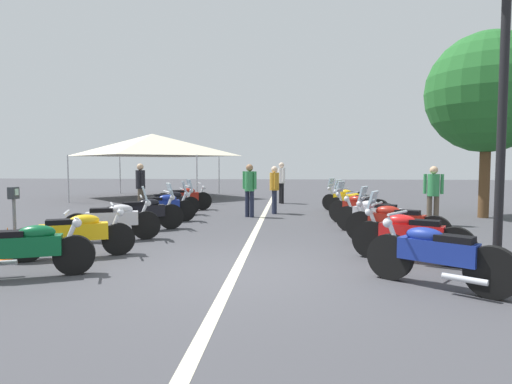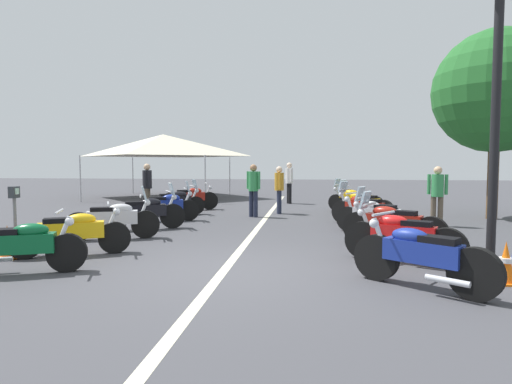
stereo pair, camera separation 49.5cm
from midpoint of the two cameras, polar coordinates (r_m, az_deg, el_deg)
The scene contains 27 objects.
ground_plane at distance 6.92m, azimuth -2.30°, elevation -10.57°, with size 80.00×80.00×0.00m, color #424247.
lane_centre_stripe at distance 11.54m, azimuth 1.56°, elevation -4.74°, with size 21.81×0.16×0.01m, color beige.
motorcycle_left_row_0 at distance 7.43m, azimuth -27.55°, elevation -6.49°, with size 0.96×1.90×0.99m.
motorcycle_left_row_1 at distance 8.53m, azimuth -21.98°, elevation -5.05°, with size 1.12×1.97×0.98m.
motorcycle_left_row_2 at distance 10.07m, azimuth -17.26°, elevation -3.50°, with size 0.98×2.00×1.21m.
motorcycle_left_row_3 at distance 11.34m, azimuth -13.48°, elevation -2.61°, with size 1.17×1.93×1.22m.
motorcycle_left_row_4 at distance 12.86m, azimuth -10.92°, elevation -1.85°, with size 0.93×1.93×1.21m.
motorcycle_left_row_5 at distance 14.32m, azimuth -9.89°, elevation -1.29°, with size 1.17×1.87×1.20m.
motorcycle_left_row_6 at distance 15.87m, azimuth -7.95°, elevation -0.76°, with size 1.00×2.00×1.01m.
motorcycle_right_row_0 at distance 6.34m, azimuth 23.41°, elevation -7.89°, with size 1.36×1.70×1.02m.
motorcycle_right_row_1 at distance 7.83m, azimuth 20.71°, elevation -5.56°, with size 1.08×1.92×1.23m.
motorcycle_right_row_2 at distance 9.35m, azimuth 19.25°, elevation -4.02°, with size 1.15×2.00×1.23m.
motorcycle_right_row_3 at distance 10.76m, azimuth 17.08°, elevation -3.09°, with size 1.35×1.86×1.00m.
motorcycle_right_row_4 at distance 12.28m, azimuth 15.35°, elevation -2.16°, with size 1.38×1.75×1.21m.
motorcycle_right_row_5 at distance 13.94m, azimuth 14.92°, elevation -1.50°, with size 1.21×1.81×1.20m.
motorcycle_right_row_6 at distance 15.54m, azimuth 13.98°, elevation -0.96°, with size 1.21×1.86×1.19m.
street_lamp_twin_globe at distance 8.11m, azimuth 31.37°, elevation 15.78°, with size 0.32×1.22×5.12m.
parking_meter at distance 9.15m, azimuth -28.41°, elevation -1.80°, with size 0.18×0.13×1.29m.
traffic_cone_0 at distance 7.24m, azimuth 32.30°, elevation -8.16°, with size 0.36×0.36×0.61m.
traffic_cone_1 at distance 8.80m, azimuth -29.08°, elevation -6.01°, with size 0.36×0.36×0.61m.
bystander_0 at distance 13.64m, azimuth 0.68°, elevation 0.78°, with size 0.32×0.47×1.70m.
bystander_1 at distance 18.34m, azimuth 5.26°, elevation 1.68°, with size 0.49×0.32×1.77m.
bystander_2 at distance 14.58m, azimuth 4.10°, elevation 0.79°, with size 0.52×0.32×1.63m.
bystander_3 at distance 12.74m, azimuth 24.22°, elevation 0.08°, with size 0.32×0.51×1.65m.
bystander_4 at distance 15.30m, azimuth -13.52°, elevation 1.06°, with size 0.53×0.32×1.72m.
roadside_tree_0 at distance 15.33m, azimuth 30.39°, elevation 11.56°, with size 3.74×3.74×5.81m.
event_tent at distance 22.01m, azimuth -11.74°, elevation 6.15°, with size 6.39×6.39×3.20m.
Camera 2 is at (-6.62, -1.35, 1.72)m, focal length 29.81 mm.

